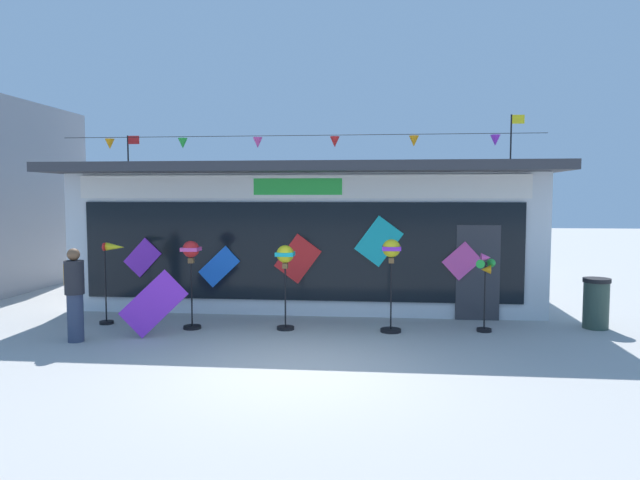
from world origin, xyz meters
The scene contains 10 objects.
ground_plane centered at (0.00, 0.00, 0.00)m, with size 80.00×80.00×0.00m, color #ADAAA5.
kite_shop_building centered at (-0.47, 6.65, 1.67)m, with size 10.95×6.68×4.65m.
wind_spinner_far_left centered at (-4.11, 2.70, 1.14)m, with size 0.61×0.29×1.66m.
wind_spinner_left centered at (-2.38, 2.47, 1.33)m, with size 0.35×0.35×1.73m.
wind_spinner_center_left centered at (-0.54, 2.58, 1.29)m, with size 0.35×0.35×1.65m.
wind_spinner_center_right centered at (1.50, 2.59, 1.35)m, with size 0.40×0.40×1.79m.
wind_spinner_right centered at (3.29, 2.77, 1.06)m, with size 0.40×0.28×1.52m.
person_near_camera centered at (-4.14, 1.29, 0.89)m, with size 0.45×0.47×1.68m.
trash_bin centered at (5.52, 3.31, 0.50)m, with size 0.52×0.52×1.00m.
display_kite_on_ground centered at (-2.87, 1.75, 0.62)m, with size 0.63×0.03×1.15m, color purple.
Camera 1 is at (1.26, -8.46, 2.61)m, focal length 32.61 mm.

